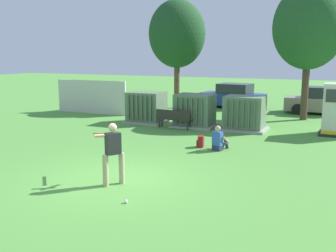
{
  "coord_description": "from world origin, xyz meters",
  "views": [
    {
      "loc": [
        5.79,
        -9.38,
        3.6
      ],
      "look_at": [
        0.06,
        3.5,
        1.0
      ],
      "focal_mm": 42.2,
      "sensor_mm": 36.0,
      "label": 1
    }
  ],
  "objects_px": {
    "transformer_west": "(146,108)",
    "seated_spectator": "(219,140)",
    "batter": "(112,150)",
    "parked_car_leftmost": "(233,97)",
    "transformer_mid_east": "(244,114)",
    "sports_ball": "(126,201)",
    "parked_car_left_of_center": "(322,101)",
    "park_bench": "(174,118)",
    "transformer_mid_west": "(195,111)",
    "backpack": "(201,142)"
  },
  "relations": [
    {
      "from": "transformer_west",
      "to": "parked_car_leftmost",
      "type": "height_order",
      "value": "same"
    },
    {
      "from": "transformer_mid_west",
      "to": "parked_car_leftmost",
      "type": "bearing_deg",
      "value": 90.39
    },
    {
      "from": "transformer_mid_west",
      "to": "sports_ball",
      "type": "bearing_deg",
      "value": -78.97
    },
    {
      "from": "park_bench",
      "to": "seated_spectator",
      "type": "height_order",
      "value": "seated_spectator"
    },
    {
      "from": "batter",
      "to": "transformer_mid_west",
      "type": "bearing_deg",
      "value": 95.99
    },
    {
      "from": "transformer_mid_east",
      "to": "backpack",
      "type": "distance_m",
      "value": 4.21
    },
    {
      "from": "transformer_west",
      "to": "transformer_mid_west",
      "type": "distance_m",
      "value": 2.73
    },
    {
      "from": "parked_car_left_of_center",
      "to": "batter",
      "type": "bearing_deg",
      "value": -105.68
    },
    {
      "from": "park_bench",
      "to": "batter",
      "type": "distance_m",
      "value": 8.47
    },
    {
      "from": "transformer_mid_east",
      "to": "seated_spectator",
      "type": "distance_m",
      "value": 4.32
    },
    {
      "from": "transformer_west",
      "to": "sports_ball",
      "type": "xyz_separation_m",
      "value": [
        4.73,
        -10.37,
        -0.74
      ]
    },
    {
      "from": "park_bench",
      "to": "seated_spectator",
      "type": "relative_size",
      "value": 1.89
    },
    {
      "from": "transformer_mid_west",
      "to": "park_bench",
      "type": "bearing_deg",
      "value": -129.28
    },
    {
      "from": "transformer_mid_west",
      "to": "seated_spectator",
      "type": "xyz_separation_m",
      "value": [
        2.51,
        -4.17,
        -0.41
      ]
    },
    {
      "from": "parked_car_leftmost",
      "to": "parked_car_left_of_center",
      "type": "height_order",
      "value": "same"
    },
    {
      "from": "backpack",
      "to": "parked_car_left_of_center",
      "type": "relative_size",
      "value": 0.1
    },
    {
      "from": "park_bench",
      "to": "parked_car_left_of_center",
      "type": "height_order",
      "value": "parked_car_left_of_center"
    },
    {
      "from": "transformer_west",
      "to": "backpack",
      "type": "relative_size",
      "value": 4.77
    },
    {
      "from": "park_bench",
      "to": "seated_spectator",
      "type": "bearing_deg",
      "value": -45.15
    },
    {
      "from": "transformer_west",
      "to": "batter",
      "type": "distance_m",
      "value": 9.99
    },
    {
      "from": "park_bench",
      "to": "batter",
      "type": "bearing_deg",
      "value": -78.38
    },
    {
      "from": "parked_car_leftmost",
      "to": "parked_car_left_of_center",
      "type": "distance_m",
      "value": 5.61
    },
    {
      "from": "park_bench",
      "to": "sports_ball",
      "type": "relative_size",
      "value": 20.25
    },
    {
      "from": "batter",
      "to": "seated_spectator",
      "type": "bearing_deg",
      "value": 72.89
    },
    {
      "from": "park_bench",
      "to": "sports_ball",
      "type": "xyz_separation_m",
      "value": [
        2.74,
        -9.38,
        -0.49
      ]
    },
    {
      "from": "transformer_west",
      "to": "park_bench",
      "type": "bearing_deg",
      "value": -26.46
    },
    {
      "from": "transformer_mid_west",
      "to": "seated_spectator",
      "type": "bearing_deg",
      "value": -58.96
    },
    {
      "from": "transformer_west",
      "to": "batter",
      "type": "bearing_deg",
      "value": -68.31
    },
    {
      "from": "transformer_mid_west",
      "to": "batter",
      "type": "xyz_separation_m",
      "value": [
        0.96,
        -9.19,
        0.19
      ]
    },
    {
      "from": "parked_car_leftmost",
      "to": "seated_spectator",
      "type": "bearing_deg",
      "value": -77.71
    },
    {
      "from": "parked_car_left_of_center",
      "to": "transformer_mid_west",
      "type": "bearing_deg",
      "value": -127.93
    },
    {
      "from": "sports_ball",
      "to": "batter",
      "type": "bearing_deg",
      "value": 133.52
    },
    {
      "from": "transformer_mid_east",
      "to": "parked_car_leftmost",
      "type": "bearing_deg",
      "value": 108.59
    },
    {
      "from": "park_bench",
      "to": "backpack",
      "type": "height_order",
      "value": "park_bench"
    },
    {
      "from": "park_bench",
      "to": "seated_spectator",
      "type": "distance_m",
      "value": 4.61
    },
    {
      "from": "transformer_mid_east",
      "to": "parked_car_left_of_center",
      "type": "xyz_separation_m",
      "value": [
        3.08,
        6.98,
        -0.04
      ]
    },
    {
      "from": "transformer_mid_east",
      "to": "backpack",
      "type": "height_order",
      "value": "transformer_mid_east"
    },
    {
      "from": "park_bench",
      "to": "backpack",
      "type": "distance_m",
      "value": 3.95
    },
    {
      "from": "backpack",
      "to": "parked_car_left_of_center",
      "type": "distance_m",
      "value": 11.74
    },
    {
      "from": "batter",
      "to": "backpack",
      "type": "height_order",
      "value": "batter"
    },
    {
      "from": "sports_ball",
      "to": "parked_car_left_of_center",
      "type": "bearing_deg",
      "value": 78.51
    },
    {
      "from": "sports_ball",
      "to": "parked_car_left_of_center",
      "type": "distance_m",
      "value": 17.77
    },
    {
      "from": "transformer_west",
      "to": "seated_spectator",
      "type": "height_order",
      "value": "transformer_west"
    },
    {
      "from": "batter",
      "to": "transformer_west",
      "type": "bearing_deg",
      "value": 111.69
    },
    {
      "from": "seated_spectator",
      "to": "park_bench",
      "type": "bearing_deg",
      "value": 134.85
    },
    {
      "from": "transformer_mid_east",
      "to": "sports_ball",
      "type": "relative_size",
      "value": 23.33
    },
    {
      "from": "park_bench",
      "to": "sports_ball",
      "type": "bearing_deg",
      "value": -73.7
    },
    {
      "from": "batter",
      "to": "backpack",
      "type": "distance_m",
      "value": 5.32
    },
    {
      "from": "transformer_west",
      "to": "seated_spectator",
      "type": "xyz_separation_m",
      "value": [
        5.24,
        -4.26,
        -0.41
      ]
    },
    {
      "from": "park_bench",
      "to": "parked_car_left_of_center",
      "type": "relative_size",
      "value": 0.43
    }
  ]
}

